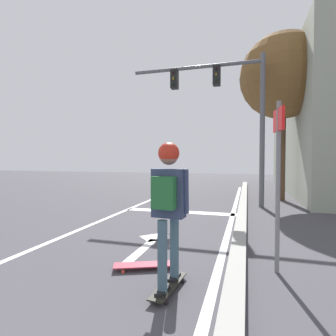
{
  "coord_description": "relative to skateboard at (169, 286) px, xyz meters",
  "views": [
    {
      "loc": [
        3.22,
        0.66,
        1.54
      ],
      "look_at": [
        1.48,
        6.55,
        1.34
      ],
      "focal_mm": 28.77,
      "sensor_mm": 36.0,
      "label": 1
    }
  ],
  "objects": [
    {
      "name": "lane_arrow_head",
      "position": [
        -0.84,
        2.03,
        -0.06
      ],
      "size": [
        0.71,
        0.71,
        0.01
      ],
      "primitive_type": "cube",
      "rotation": [
        0.0,
        0.0,
        0.79
      ],
      "color": "silver",
      "rests_on": "ground"
    },
    {
      "name": "lane_arrow_stem",
      "position": [
        -0.84,
        1.18,
        -0.06
      ],
      "size": [
        0.16,
        1.4,
        0.01
      ],
      "primitive_type": "cube",
      "color": "silver",
      "rests_on": "ground"
    },
    {
      "name": "traffic_signal_mast",
      "position": [
        0.13,
        6.16,
        3.48
      ],
      "size": [
        4.44,
        0.34,
        4.91
      ],
      "color": "#57575C",
      "rests_on": "ground"
    },
    {
      "name": "skater",
      "position": [
        -0.0,
        -0.02,
        1.06
      ],
      "size": [
        0.46,
        0.62,
        1.66
      ],
      "color": "#3A5463",
      "rests_on": "skateboard"
    },
    {
      "name": "curb_strip",
      "position": [
        0.74,
        2.38,
        0.01
      ],
      "size": [
        0.24,
        24.0,
        0.14
      ],
      "primitive_type": "cube",
      "color": "#9A9892",
      "rests_on": "ground"
    },
    {
      "name": "street_sign_post",
      "position": [
        1.26,
        0.92,
        1.45
      ],
      "size": [
        0.1,
        0.44,
        2.32
      ],
      "color": "slate",
      "rests_on": "ground"
    },
    {
      "name": "lane_line_center",
      "position": [
        -2.64,
        2.38,
        -0.06
      ],
      "size": [
        0.12,
        20.0,
        0.01
      ],
      "primitive_type": "cube",
      "color": "silver",
      "rests_on": "ground"
    },
    {
      "name": "stop_bar",
      "position": [
        -1.0,
        4.66,
        -0.06
      ],
      "size": [
        3.28,
        0.4,
        0.01
      ],
      "primitive_type": "cube",
      "color": "silver",
      "rests_on": "ground"
    },
    {
      "name": "lane_line_curbside",
      "position": [
        0.49,
        2.38,
        -0.06
      ],
      "size": [
        0.12,
        20.0,
        0.01
      ],
      "primitive_type": "cube",
      "color": "silver",
      "rests_on": "ground"
    },
    {
      "name": "spare_skateboard",
      "position": [
        -0.51,
        0.5,
        -0.0
      ],
      "size": [
        0.86,
        0.52,
        0.07
      ],
      "color": "#AA2E3E",
      "rests_on": "ground"
    },
    {
      "name": "skateboard",
      "position": [
        0.0,
        0.0,
        0.0
      ],
      "size": [
        0.26,
        0.81,
        0.08
      ],
      "color": "black",
      "rests_on": "ground"
    },
    {
      "name": "roadside_tree",
      "position": [
        2.1,
        7.93,
        4.55
      ],
      "size": [
        3.14,
        3.14,
        6.2
      ],
      "color": "brown",
      "rests_on": "ground"
    }
  ]
}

